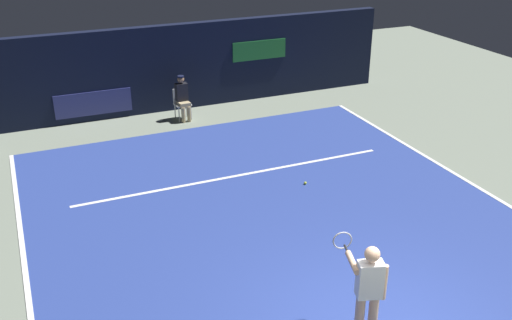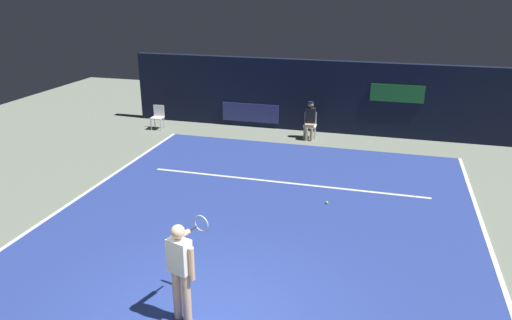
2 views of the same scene
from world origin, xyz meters
name	(u,v)px [view 1 (image 1 of 2)]	position (x,y,z in m)	size (l,w,h in m)	color
ground_plane	(268,212)	(0.00, 4.20, 0.00)	(28.58, 28.58, 0.00)	gray
court_surface	(268,211)	(0.00, 4.20, 0.01)	(9.80, 10.40, 0.01)	navy
line_sideline_left	(451,171)	(4.85, 4.20, 0.01)	(0.10, 10.40, 0.01)	white
line_sideline_right	(24,263)	(-4.85, 4.20, 0.01)	(0.10, 10.40, 0.01)	white
line_service	(236,176)	(0.00, 6.02, 0.01)	(7.64, 0.10, 0.01)	white
back_wall	(172,68)	(0.00, 11.25, 1.30)	(14.02, 0.33, 2.60)	black
tennis_player	(368,290)	(-0.34, 0.01, 0.99)	(0.50, 1.04, 1.73)	#DBAD89
line_judge_on_chair	(182,97)	(-0.03, 10.21, 0.69)	(0.47, 0.55, 1.32)	white
tennis_ball	(305,183)	(1.30, 4.99, 0.05)	(0.07, 0.07, 0.07)	#CCE033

